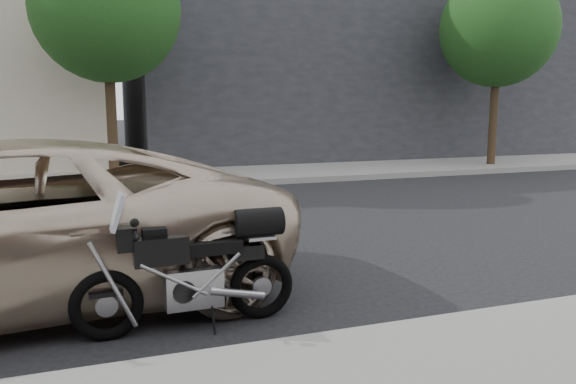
# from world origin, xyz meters

# --- Properties ---
(ground) EXTENTS (120.00, 120.00, 0.00)m
(ground) POSITION_xyz_m (0.00, 0.00, 0.00)
(ground) COLOR black
(ground) RESTS_ON ground
(far_sidewalk) EXTENTS (44.00, 3.00, 0.15)m
(far_sidewalk) POSITION_xyz_m (0.00, -6.50, 0.07)
(far_sidewalk) COLOR gray
(far_sidewalk) RESTS_ON ground
(far_building_dark) EXTENTS (16.00, 11.00, 7.00)m
(far_building_dark) POSITION_xyz_m (-7.00, -13.50, 3.50)
(far_building_dark) COLOR #27272C
(far_building_dark) RESTS_ON ground
(street_tree_left) EXTENTS (3.40, 3.40, 5.70)m
(street_tree_left) POSITION_xyz_m (-9.00, -6.00, 4.14)
(street_tree_left) COLOR #3C2B1B
(street_tree_left) RESTS_ON far_sidewalk
(street_tree_mid) EXTENTS (3.40, 3.40, 5.70)m
(street_tree_mid) POSITION_xyz_m (2.00, -6.00, 4.14)
(street_tree_mid) COLOR #3C2B1B
(street_tree_mid) RESTS_ON far_sidewalk
(motorcycle) EXTENTS (2.00, 0.69, 1.26)m
(motorcycle) POSITION_xyz_m (1.64, 3.17, 0.55)
(motorcycle) COLOR black
(motorcycle) RESTS_ON ground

